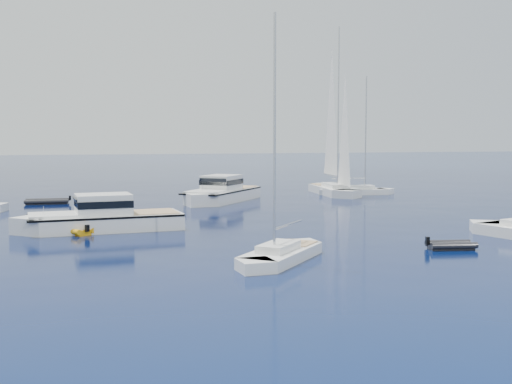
# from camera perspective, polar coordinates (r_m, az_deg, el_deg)

# --- Properties ---
(ground) EXTENTS (400.00, 400.00, 0.00)m
(ground) POSITION_cam_1_polar(r_m,az_deg,el_deg) (28.84, 11.99, -8.34)
(ground) COLOR #081E51
(ground) RESTS_ON ground
(motor_cruiser_centre) EXTENTS (12.63, 4.88, 3.24)m
(motor_cruiser_centre) POSITION_cam_1_polar(r_m,az_deg,el_deg) (46.47, -13.43, -3.30)
(motor_cruiser_centre) COLOR silver
(motor_cruiser_centre) RESTS_ON ground
(motor_cruiser_distant) EXTENTS (10.86, 12.47, 3.34)m
(motor_cruiser_distant) POSITION_cam_1_polar(r_m,az_deg,el_deg) (64.75, -3.11, -0.85)
(motor_cruiser_distant) COLOR silver
(motor_cruiser_distant) RESTS_ON ground
(sailboat_fore) EXTENTS (7.56, 8.35, 13.17)m
(sailboat_fore) POSITION_cam_1_polar(r_m,az_deg,el_deg) (34.59, 2.20, -6.00)
(sailboat_fore) COLOR white
(sailboat_fore) RESTS_ON ground
(sailboat_centre) EXTENTS (9.30, 2.85, 13.51)m
(sailboat_centre) POSITION_cam_1_polar(r_m,az_deg,el_deg) (73.34, 8.81, -0.21)
(sailboat_centre) COLOR white
(sailboat_centre) RESTS_ON ground
(sailboat_sails_r) EXTENTS (4.19, 13.04, 18.88)m
(sailboat_sails_r) POSITION_cam_1_polar(r_m,az_deg,el_deg) (73.32, 6.80, -0.19)
(sailboat_sails_r) COLOR silver
(sailboat_sails_r) RESTS_ON ground
(tender_yellow) EXTENTS (3.20, 3.54, 0.95)m
(tender_yellow) POSITION_cam_1_polar(r_m,az_deg,el_deg) (45.45, -15.62, -3.53)
(tender_yellow) COLOR #EDA20D
(tender_yellow) RESTS_ON ground
(tender_grey_near) EXTENTS (3.05, 2.06, 0.95)m
(tender_grey_near) POSITION_cam_1_polar(r_m,az_deg,el_deg) (39.61, 16.64, -4.80)
(tender_grey_near) COLOR black
(tender_grey_near) RESTS_ON ground
(tender_grey_far) EXTENTS (4.33, 2.40, 0.95)m
(tender_grey_far) POSITION_cam_1_polar(r_m,az_deg,el_deg) (65.82, -17.77, -0.98)
(tender_grey_far) COLOR black
(tender_grey_far) RESTS_ON ground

